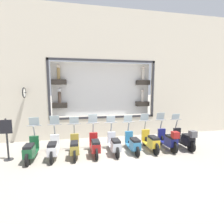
{
  "coord_description": "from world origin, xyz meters",
  "views": [
    {
      "loc": [
        -6.5,
        1.57,
        2.9
      ],
      "look_at": [
        2.2,
        -0.23,
        1.65
      ],
      "focal_mm": 28.0,
      "sensor_mm": 36.0,
      "label": 1
    }
  ],
  "objects_px": {
    "scooter_olive_6": "(75,147)",
    "scooter_yellow_2": "(151,141)",
    "scooter_silver_4": "(114,144)",
    "scooter_green_8": "(31,150)",
    "scooter_teal_3": "(133,143)",
    "shop_sign_post": "(7,138)",
    "scooter_black_0": "(185,139)",
    "scooter_red_5": "(95,145)",
    "scooter_white_7": "(53,148)",
    "scooter_navy_1": "(168,140)"
  },
  "relations": [
    {
      "from": "scooter_olive_6",
      "to": "scooter_yellow_2",
      "type": "bearing_deg",
      "value": -89.9
    },
    {
      "from": "scooter_silver_4",
      "to": "scooter_olive_6",
      "type": "height_order",
      "value": "scooter_olive_6"
    },
    {
      "from": "scooter_yellow_2",
      "to": "scooter_green_8",
      "type": "height_order",
      "value": "scooter_yellow_2"
    },
    {
      "from": "scooter_yellow_2",
      "to": "scooter_teal_3",
      "type": "distance_m",
      "value": 0.86
    },
    {
      "from": "shop_sign_post",
      "to": "scooter_green_8",
      "type": "bearing_deg",
      "value": -101.22
    },
    {
      "from": "scooter_black_0",
      "to": "scooter_green_8",
      "type": "xyz_separation_m",
      "value": [
        0.06,
        6.88,
        -0.05
      ]
    },
    {
      "from": "scooter_yellow_2",
      "to": "scooter_teal_3",
      "type": "relative_size",
      "value": 1.01
    },
    {
      "from": "scooter_red_5",
      "to": "scooter_white_7",
      "type": "bearing_deg",
      "value": 90.0
    },
    {
      "from": "scooter_olive_6",
      "to": "scooter_white_7",
      "type": "xyz_separation_m",
      "value": [
        0.0,
        0.86,
        0.01
      ]
    },
    {
      "from": "shop_sign_post",
      "to": "scooter_yellow_2",
      "type": "bearing_deg",
      "value": -91.64
    },
    {
      "from": "scooter_navy_1",
      "to": "scooter_yellow_2",
      "type": "distance_m",
      "value": 0.86
    },
    {
      "from": "scooter_black_0",
      "to": "scooter_green_8",
      "type": "height_order",
      "value": "scooter_green_8"
    },
    {
      "from": "scooter_black_0",
      "to": "scooter_navy_1",
      "type": "height_order",
      "value": "scooter_navy_1"
    },
    {
      "from": "scooter_yellow_2",
      "to": "scooter_silver_4",
      "type": "xyz_separation_m",
      "value": [
        -0.01,
        1.72,
        -0.02
      ]
    },
    {
      "from": "scooter_navy_1",
      "to": "scooter_teal_3",
      "type": "distance_m",
      "value": 1.72
    },
    {
      "from": "scooter_olive_6",
      "to": "scooter_navy_1",
      "type": "bearing_deg",
      "value": -90.68
    },
    {
      "from": "scooter_black_0",
      "to": "scooter_silver_4",
      "type": "bearing_deg",
      "value": 89.07
    },
    {
      "from": "scooter_teal_3",
      "to": "scooter_green_8",
      "type": "height_order",
      "value": "scooter_green_8"
    },
    {
      "from": "scooter_silver_4",
      "to": "shop_sign_post",
      "type": "xyz_separation_m",
      "value": [
        0.18,
        4.34,
        0.49
      ]
    },
    {
      "from": "scooter_black_0",
      "to": "scooter_navy_1",
      "type": "relative_size",
      "value": 1.0
    },
    {
      "from": "scooter_olive_6",
      "to": "scooter_white_7",
      "type": "relative_size",
      "value": 1.0
    },
    {
      "from": "scooter_white_7",
      "to": "scooter_green_8",
      "type": "height_order",
      "value": "scooter_white_7"
    },
    {
      "from": "scooter_green_8",
      "to": "shop_sign_post",
      "type": "bearing_deg",
      "value": 78.78
    },
    {
      "from": "scooter_navy_1",
      "to": "scooter_olive_6",
      "type": "xyz_separation_m",
      "value": [
        0.05,
        4.3,
        -0.06
      ]
    },
    {
      "from": "scooter_silver_4",
      "to": "scooter_white_7",
      "type": "bearing_deg",
      "value": 89.9
    },
    {
      "from": "scooter_black_0",
      "to": "scooter_green_8",
      "type": "distance_m",
      "value": 6.88
    },
    {
      "from": "scooter_black_0",
      "to": "shop_sign_post",
      "type": "relative_size",
      "value": 1.06
    },
    {
      "from": "scooter_navy_1",
      "to": "scooter_red_5",
      "type": "distance_m",
      "value": 3.44
    },
    {
      "from": "scooter_silver_4",
      "to": "shop_sign_post",
      "type": "relative_size",
      "value": 1.06
    },
    {
      "from": "scooter_black_0",
      "to": "scooter_silver_4",
      "type": "distance_m",
      "value": 3.44
    },
    {
      "from": "scooter_red_5",
      "to": "scooter_silver_4",
      "type": "bearing_deg",
      "value": -90.28
    },
    {
      "from": "scooter_yellow_2",
      "to": "scooter_green_8",
      "type": "xyz_separation_m",
      "value": [
        -0.01,
        5.16,
        -0.02
      ]
    },
    {
      "from": "scooter_black_0",
      "to": "scooter_navy_1",
      "type": "xyz_separation_m",
      "value": [
        0.01,
        0.86,
        0.01
      ]
    },
    {
      "from": "scooter_white_7",
      "to": "scooter_green_8",
      "type": "bearing_deg",
      "value": 90.22
    },
    {
      "from": "scooter_green_8",
      "to": "shop_sign_post",
      "type": "height_order",
      "value": "shop_sign_post"
    },
    {
      "from": "scooter_white_7",
      "to": "scooter_red_5",
      "type": "bearing_deg",
      "value": -90.0
    },
    {
      "from": "scooter_red_5",
      "to": "scooter_green_8",
      "type": "height_order",
      "value": "scooter_red_5"
    },
    {
      "from": "scooter_yellow_2",
      "to": "scooter_olive_6",
      "type": "distance_m",
      "value": 3.44
    },
    {
      "from": "scooter_teal_3",
      "to": "scooter_silver_4",
      "type": "distance_m",
      "value": 0.86
    },
    {
      "from": "scooter_olive_6",
      "to": "scooter_green_8",
      "type": "relative_size",
      "value": 1.0
    },
    {
      "from": "scooter_navy_1",
      "to": "scooter_yellow_2",
      "type": "xyz_separation_m",
      "value": [
        0.06,
        0.86,
        -0.04
      ]
    },
    {
      "from": "scooter_navy_1",
      "to": "scooter_white_7",
      "type": "distance_m",
      "value": 5.16
    },
    {
      "from": "scooter_yellow_2",
      "to": "scooter_white_7",
      "type": "relative_size",
      "value": 1.0
    },
    {
      "from": "scooter_yellow_2",
      "to": "scooter_red_5",
      "type": "relative_size",
      "value": 1.0
    },
    {
      "from": "scooter_white_7",
      "to": "scooter_green_8",
      "type": "distance_m",
      "value": 0.86
    },
    {
      "from": "scooter_olive_6",
      "to": "shop_sign_post",
      "type": "height_order",
      "value": "shop_sign_post"
    },
    {
      "from": "scooter_yellow_2",
      "to": "scooter_green_8",
      "type": "distance_m",
      "value": 5.16
    },
    {
      "from": "scooter_red_5",
      "to": "scooter_white_7",
      "type": "relative_size",
      "value": 1.0
    },
    {
      "from": "scooter_black_0",
      "to": "scooter_yellow_2",
      "type": "distance_m",
      "value": 1.72
    },
    {
      "from": "scooter_teal_3",
      "to": "scooter_olive_6",
      "type": "xyz_separation_m",
      "value": [
        0.0,
        2.58,
        0.01
      ]
    }
  ]
}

